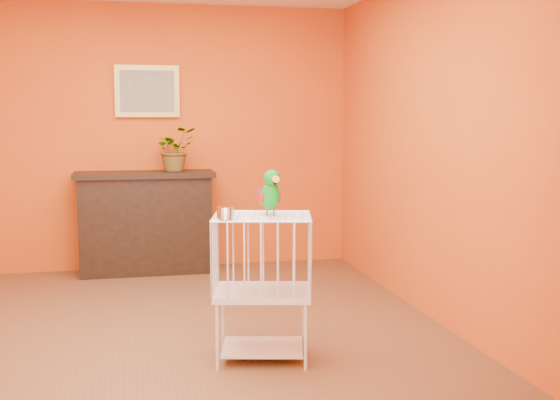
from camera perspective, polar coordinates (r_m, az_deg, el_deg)
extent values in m
plane|color=brown|center=(5.02, -9.50, -10.75)|extent=(4.50, 4.50, 0.00)
plane|color=#D35813|center=(7.04, -10.67, 5.01)|extent=(4.00, 0.00, 4.00)
plane|color=#D35813|center=(2.55, -7.44, 2.07)|extent=(4.00, 0.00, 4.00)
plane|color=#D35813|center=(5.28, 12.49, 4.40)|extent=(0.00, 4.50, 4.50)
cube|color=black|center=(6.89, -10.85, -2.02)|extent=(1.24, 0.41, 0.93)
cube|color=black|center=(6.83, -10.95, 2.05)|extent=(1.32, 0.47, 0.05)
cube|color=black|center=(6.71, -10.81, -2.26)|extent=(0.87, 0.02, 0.46)
cube|color=#5D2F1A|center=(6.85, -12.98, -2.99)|extent=(0.05, 0.19, 0.29)
cube|color=#325229|center=(6.85, -12.29, -2.97)|extent=(0.05, 0.19, 0.29)
cube|color=#5D2F1A|center=(6.85, -11.51, -2.95)|extent=(0.05, 0.19, 0.29)
cube|color=#325229|center=(6.86, -10.65, -2.93)|extent=(0.05, 0.19, 0.29)
cube|color=#5D2F1A|center=(6.86, -9.79, -2.91)|extent=(0.05, 0.19, 0.29)
imported|color=#26722D|center=(6.86, -8.53, 3.71)|extent=(0.52, 0.54, 0.33)
cube|color=gold|center=(7.01, -10.74, 8.68)|extent=(0.62, 0.03, 0.50)
cube|color=gray|center=(7.00, -10.74, 8.68)|extent=(0.52, 0.01, 0.40)
cube|color=silver|center=(4.48, -1.43, -11.88)|extent=(0.57, 0.48, 0.02)
cube|color=silver|center=(4.38, -1.44, -7.52)|extent=(0.67, 0.57, 0.04)
cube|color=silver|center=(4.29, -1.46, -1.33)|extent=(0.67, 0.57, 0.01)
cylinder|color=silver|center=(4.26, -5.13, -11.04)|extent=(0.02, 0.02, 0.41)
cylinder|color=silver|center=(4.25, 2.10, -11.09)|extent=(0.02, 0.02, 0.41)
cylinder|color=silver|center=(4.65, -4.65, -9.51)|extent=(0.02, 0.02, 0.41)
cylinder|color=silver|center=(4.64, 1.94, -9.55)|extent=(0.02, 0.02, 0.41)
cylinder|color=silver|center=(4.11, -4.46, -1.05)|extent=(0.10, 0.10, 0.07)
cylinder|color=#59544C|center=(4.26, -1.08, -1.08)|extent=(0.01, 0.01, 0.04)
cylinder|color=#59544C|center=(4.27, -0.50, -1.06)|extent=(0.01, 0.01, 0.04)
ellipsoid|color=#0A801A|center=(4.25, -0.79, 0.36)|extent=(0.13, 0.17, 0.21)
ellipsoid|color=#0A801A|center=(4.21, -0.65, 1.79)|extent=(0.11, 0.12, 0.10)
cone|color=orange|center=(4.17, -0.44, 1.59)|extent=(0.06, 0.07, 0.07)
cone|color=black|center=(4.18, -0.49, 1.35)|extent=(0.03, 0.03, 0.03)
sphere|color=black|center=(4.18, -1.02, 1.91)|extent=(0.01, 0.01, 0.01)
sphere|color=black|center=(4.20, -0.13, 1.93)|extent=(0.01, 0.01, 0.01)
ellipsoid|color=#A50C0C|center=(4.24, -1.55, 0.22)|extent=(0.03, 0.06, 0.07)
ellipsoid|color=navy|center=(4.28, -0.11, 0.28)|extent=(0.03, 0.06, 0.07)
cone|color=#0A801A|center=(4.32, -1.08, -0.44)|extent=(0.08, 0.15, 0.11)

